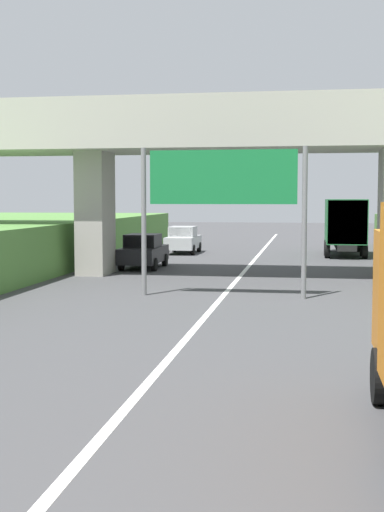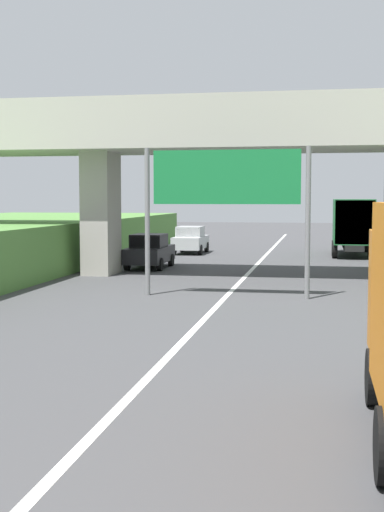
{
  "view_description": "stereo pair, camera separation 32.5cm",
  "coord_description": "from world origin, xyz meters",
  "views": [
    {
      "loc": [
        2.95,
        -1.82,
        3.5
      ],
      "look_at": [
        0.0,
        16.15,
        2.0
      ],
      "focal_mm": 49.37,
      "sensor_mm": 36.0,
      "label": 1
    },
    {
      "loc": [
        3.27,
        -1.76,
        3.5
      ],
      "look_at": [
        0.0,
        16.15,
        2.0
      ],
      "focal_mm": 49.37,
      "sensor_mm": 36.0,
      "label": 2
    }
  ],
  "objects": [
    {
      "name": "car_black",
      "position": [
        -5.12,
        32.33,
        0.86
      ],
      "size": [
        1.86,
        4.1,
        1.72
      ],
      "color": "black",
      "rests_on": "ground"
    },
    {
      "name": "truck_green",
      "position": [
        5.2,
        42.29,
        1.93
      ],
      "size": [
        2.44,
        7.3,
        3.44
      ],
      "color": "black",
      "rests_on": "ground"
    },
    {
      "name": "overpass_bridge",
      "position": [
        0.0,
        29.37,
        5.88
      ],
      "size": [
        40.0,
        4.8,
        7.79
      ],
      "color": "#ADA89E",
      "rests_on": "ground"
    },
    {
      "name": "car_silver",
      "position": [
        -4.84,
        42.14,
        0.86
      ],
      "size": [
        1.86,
        4.1,
        1.72
      ],
      "color": "#B2B5B7",
      "rests_on": "ground"
    },
    {
      "name": "lane_centre_stripe",
      "position": [
        0.0,
        23.5,
        0.0
      ],
      "size": [
        0.2,
        86.99,
        0.01
      ],
      "primitive_type": "cube",
      "color": "white",
      "rests_on": "ground"
    },
    {
      "name": "overhead_highway_sign",
      "position": [
        0.0,
        22.82,
        3.9
      ],
      "size": [
        5.88,
        0.18,
        5.29
      ],
      "color": "slate",
      "rests_on": "ground"
    }
  ]
}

